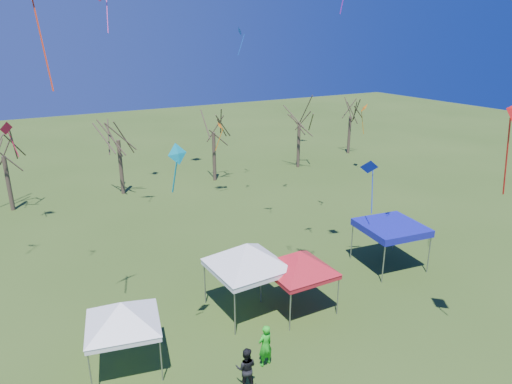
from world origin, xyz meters
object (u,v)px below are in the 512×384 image
Objects in this scene: person_green at (265,345)px; tent_white_mid at (247,248)px; tree_4 at (300,108)px; tent_white_west at (121,307)px; tent_blue at (391,228)px; tree_2 at (116,120)px; person_dark at (246,368)px; tree_5 at (351,103)px; tree_1 at (0,136)px; tree_3 at (213,115)px; tent_red at (300,255)px.

tent_white_mid is at bearing -116.87° from person_green.
tree_4 reaches higher than tent_white_west.
tree_4 reaches higher than tent_blue.
tree_2 reaches higher than person_dark.
tree_5 is (26.09, 1.69, -0.56)m from tree_2.
tent_blue is at bearing -125.44° from tree_5.
tree_1 is at bearing -42.82° from person_dark.
person_green is (-8.73, -24.07, -5.16)m from tree_3.
tree_3 is at bearing -2.06° from tree_1.
tree_5 reaches higher than tent_blue.
tree_5 is at bearing 13.85° from tree_4.
person_dark is (-11.84, -4.55, -1.53)m from tent_blue.
person_green is at bearing -71.89° from tree_1.
tree_4 is (26.12, -0.65, 0.27)m from tree_1.
tent_white_mid is 1.13× the size of tent_red.
tent_red is 6.21m from person_dark.
tent_white_mid is (6.20, 1.23, 0.52)m from tent_white_west.
tent_white_west is at bearing -37.41° from person_green.
tent_blue is at bearing -126.83° from person_dark.
person_green is at bearing -126.91° from tree_4.
tree_2 reaches higher than tree_1.
tent_blue is at bearing 8.91° from tent_red.
person_dark is at bearing -93.60° from tree_2.
tree_2 is 17.73m from tree_4.
tent_blue is at bearing -0.45° from tent_white_mid.
tent_blue is (7.10, 1.11, -0.52)m from tent_red.
tent_white_west is at bearing -122.53° from tree_3.
person_dark is 0.92× the size of person_green.
tree_5 reaches higher than tent_red.
tree_1 reaches higher than person_green.
tent_white_mid reaches higher than person_dark.
tent_white_west reaches higher than tent_blue.
tent_white_west is at bearing -175.72° from tent_blue.
tent_white_west is (-13.64, -21.39, -3.31)m from tree_3.
tree_5 reaches higher than tent_white_mid.
person_dark is (-4.74, -3.44, -2.06)m from tent_red.
tree_5 is 33.61m from tent_white_mid.
tent_blue reaches higher than person_dark.
tent_red is (2.21, -1.19, -0.38)m from tent_white_mid.
tree_4 is 2.08× the size of tent_white_west.
tree_3 is 1.06× the size of tree_5.
tree_2 is 22.62m from tent_white_west.
tent_red is at bearing -81.70° from tree_2.
tree_2 reaches higher than tent_white_west.
tree_5 is at bearing 36.76° from tent_white_west.
person_dark is (-27.67, -26.80, -4.88)m from tree_5.
tent_blue is at bearing -110.30° from tree_4.
tree_3 is 2.08× the size of tent_white_west.
tree_1 is at bearing -177.65° from tree_5.
tree_5 is 1.62× the size of tent_white_mid.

